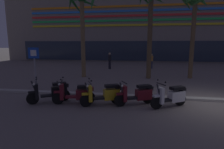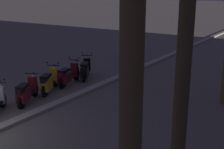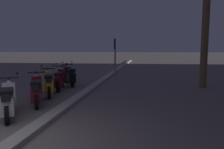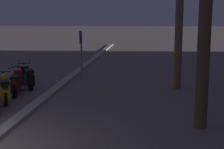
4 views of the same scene
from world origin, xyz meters
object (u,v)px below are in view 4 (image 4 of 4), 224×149
Objects in this scene: crossing_sign at (81,50)px; scooter_maroon_tail_end at (16,84)px; scooter_black_second_in_line at (28,78)px; scooter_yellow_mid_rear at (5,90)px.

scooter_maroon_tail_end is at bearing -32.25° from crossing_sign.
scooter_black_second_in_line is at bearing -44.32° from crossing_sign.
scooter_black_second_in_line is 1.17m from scooter_maroon_tail_end.
crossing_sign reaches higher than scooter_yellow_mid_rear.
crossing_sign is at bearing 156.03° from scooter_yellow_mid_rear.
scooter_maroon_tail_end is 0.76× the size of crossing_sign.
scooter_black_second_in_line and scooter_maroon_tail_end have the same top height.
scooter_black_second_in_line is 2.40m from scooter_yellow_mid_rear.
scooter_maroon_tail_end is 3.89m from crossing_sign.
scooter_black_second_in_line is at bearing 177.49° from scooter_maroon_tail_end.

